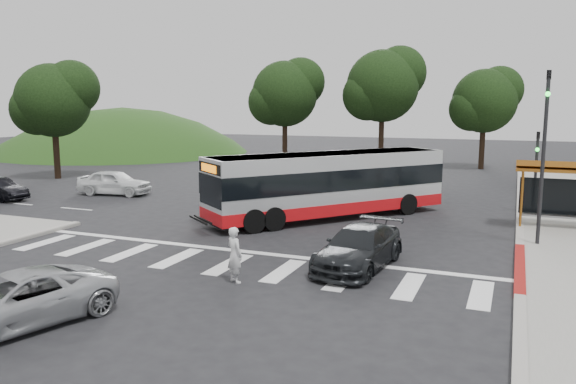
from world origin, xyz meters
The scene contains 18 objects.
ground centered at (0.00, 0.00, 0.00)m, with size 140.00×140.00×0.00m, color black.
sidewalk_east centered at (11.00, 8.00, 0.06)m, with size 4.00×40.00×0.12m, color gray.
curb_east centered at (9.00, 8.00, 0.07)m, with size 0.30×40.00×0.15m, color #9E9991.
curb_east_red centered at (9.00, -2.00, 0.08)m, with size 0.32×6.00×0.15m, color maroon.
hillside_nw centered at (-32.00, 30.00, 0.00)m, with size 44.00×44.00×10.00m, color #223C13.
crosswalk_ladder centered at (0.00, -5.00, 0.01)m, with size 18.00×2.60×0.01m, color silver.
bus_shelter centered at (10.80, 5.10, 2.35)m, with size 4.20×1.60×2.86m.
traffic_signal_ne_tall centered at (9.60, 1.49, 3.88)m, with size 0.18×0.37×6.50m.
traffic_signal_ne_short centered at (9.60, 8.49, 2.48)m, with size 0.18×0.37×4.00m.
tree_north_a centered at (-1.92, 26.07, 6.92)m, with size 6.60×6.15×10.17m.
tree_north_b centered at (6.07, 28.06, 5.66)m, with size 5.72×5.33×8.43m.
tree_north_c centered at (-9.92, 24.06, 6.29)m, with size 6.16×5.74×9.30m.
tree_west_a centered at (-21.93, 10.06, 5.66)m, with size 5.72×5.33×8.43m.
transit_bus centered at (0.63, 3.74, 1.52)m, with size 2.56×11.80×3.05m, color silver, non-canonical shape.
pedestrian centered at (1.08, -6.59, 0.85)m, with size 0.62×0.41×1.69m, color silver.
dark_sedan centered at (4.11, -3.68, 0.67)m, with size 1.89×4.65×1.35m, color black.
silver_suv_south centered at (-2.19, -11.57, 0.65)m, with size 2.14×4.64×1.29m, color #B5B7BA.
west_car_white centered at (-13.23, 5.50, 0.73)m, with size 1.74×4.31×1.47m, color silver.
Camera 1 is at (8.69, -21.00, 5.26)m, focal length 35.00 mm.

